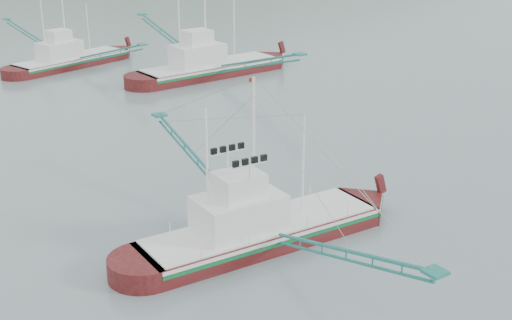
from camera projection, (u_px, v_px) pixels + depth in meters
ground at (320, 249)px, 37.94m from camera, size 1200.00×1200.00×0.00m
main_boat at (257, 220)px, 37.92m from camera, size 13.75×24.70×9.99m
bg_boat_far at (69, 51)px, 77.41m from camera, size 13.63×23.36×9.66m
bg_boat_right at (208, 61)px, 73.46m from camera, size 15.65×28.00×11.33m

